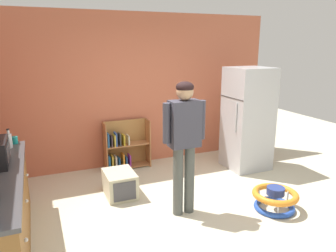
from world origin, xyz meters
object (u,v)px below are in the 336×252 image
object	(u,v)px
standing_person	(184,136)
baby_walker	(275,199)
refrigerator	(248,119)
pet_carrier	(120,184)
bookshelf	(124,148)
teal_cup	(15,140)
clear_bottle	(9,140)

from	to	relation	value
standing_person	baby_walker	xyz separation A→B (m)	(1.16, -0.40, -0.89)
refrigerator	pet_carrier	bearing A→B (deg)	-174.17
bookshelf	standing_person	bearing A→B (deg)	-81.09
bookshelf	pet_carrier	xyz separation A→B (m)	(-0.35, -1.05, -0.19)
baby_walker	teal_cup	world-z (taller)	teal_cup
bookshelf	pet_carrier	world-z (taller)	bookshelf
standing_person	teal_cup	world-z (taller)	standing_person
bookshelf	teal_cup	bearing A→B (deg)	-152.78
baby_walker	refrigerator	bearing A→B (deg)	68.54
clear_bottle	teal_cup	size ratio (longest dim) A/B	2.59
clear_bottle	bookshelf	bearing A→B (deg)	30.77
refrigerator	teal_cup	world-z (taller)	refrigerator
baby_walker	clear_bottle	xyz separation A→B (m)	(-3.18, 1.24, 0.84)
refrigerator	baby_walker	bearing A→B (deg)	-111.46
clear_bottle	pet_carrier	bearing A→B (deg)	-1.21
baby_walker	teal_cup	distance (m)	3.52
pet_carrier	clear_bottle	bearing A→B (deg)	178.79
pet_carrier	teal_cup	xyz separation A→B (m)	(-1.32, 0.19, 0.77)
clear_bottle	teal_cup	distance (m)	0.18
refrigerator	teal_cup	distance (m)	3.70
bookshelf	teal_cup	size ratio (longest dim) A/B	8.95
pet_carrier	teal_cup	world-z (taller)	teal_cup
baby_walker	pet_carrier	world-z (taller)	pet_carrier
standing_person	clear_bottle	world-z (taller)	standing_person
pet_carrier	clear_bottle	world-z (taller)	clear_bottle
teal_cup	clear_bottle	bearing A→B (deg)	-106.77
bookshelf	standing_person	distance (m)	2.01
refrigerator	pet_carrier	xyz separation A→B (m)	(-2.38, -0.24, -0.71)
standing_person	baby_walker	bearing A→B (deg)	-19.05
bookshelf	standing_person	size ratio (longest dim) A/B	0.49
bookshelf	pet_carrier	bearing A→B (deg)	-108.39
pet_carrier	baby_walker	bearing A→B (deg)	-33.87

